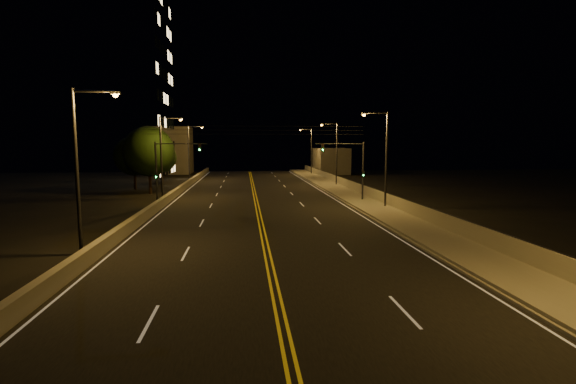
{
  "coord_description": "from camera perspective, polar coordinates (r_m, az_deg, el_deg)",
  "views": [
    {
      "loc": [
        -1.22,
        -12.49,
        6.07
      ],
      "look_at": [
        2.0,
        18.0,
        2.5
      ],
      "focal_mm": 26.0,
      "sensor_mm": 36.0,
      "label": 1
    }
  ],
  "objects": [
    {
      "name": "traffic_signal_left",
      "position": [
        42.67,
        -16.3,
        3.51
      ],
      "size": [
        5.11,
        0.31,
        6.25
      ],
      "color": "#2D2D33",
      "rests_on": "ground"
    },
    {
      "name": "sidewalk",
      "position": [
        35.14,
        14.09,
        -3.26
      ],
      "size": [
        3.6,
        120.0,
        0.3
      ],
      "primitive_type": "cube",
      "color": "gray",
      "rests_on": "ground"
    },
    {
      "name": "jersey_barrier",
      "position": [
        33.91,
        -19.44,
        -3.33
      ],
      "size": [
        0.45,
        120.0,
        0.85
      ],
      "primitive_type": "cube",
      "color": "gray",
      "rests_on": "ground"
    },
    {
      "name": "curb",
      "position": [
        34.56,
        11.17,
        -3.48
      ],
      "size": [
        0.14,
        120.0,
        0.15
      ],
      "primitive_type": "cube",
      "color": "gray",
      "rests_on": "ground"
    },
    {
      "name": "building_tower",
      "position": [
        73.0,
        -25.96,
        12.92
      ],
      "size": [
        24.0,
        15.0,
        30.93
      ],
      "color": "slate",
      "rests_on": "ground"
    },
    {
      "name": "streetlight_6",
      "position": [
        70.37,
        -13.19,
        5.75
      ],
      "size": [
        2.55,
        0.28,
        8.97
      ],
      "color": "#2D2D33",
      "rests_on": "ground"
    },
    {
      "name": "ground",
      "position": [
        13.94,
        -0.44,
        -19.16
      ],
      "size": [
        160.0,
        160.0,
        0.0
      ],
      "primitive_type": "plane",
      "color": "black",
      "rests_on": "ground"
    },
    {
      "name": "road",
      "position": [
        33.07,
        -3.82,
        -3.93
      ],
      "size": [
        18.0,
        120.0,
        0.02
      ],
      "primitive_type": "cube",
      "color": "black",
      "rests_on": "ground"
    },
    {
      "name": "lane_markings",
      "position": [
        33.0,
        -3.82,
        -3.93
      ],
      "size": [
        17.32,
        116.0,
        0.0
      ],
      "color": "silver",
      "rests_on": "road"
    },
    {
      "name": "streetlight_1",
      "position": [
        39.33,
        12.92,
        5.19
      ],
      "size": [
        2.55,
        0.28,
        8.97
      ],
      "color": "#2D2D33",
      "rests_on": "ground"
    },
    {
      "name": "overhead_wires",
      "position": [
        42.03,
        -4.41,
        8.43
      ],
      "size": [
        22.0,
        0.03,
        0.83
      ],
      "color": "black"
    },
    {
      "name": "tree_1",
      "position": [
        59.21,
        -20.31,
        4.64
      ],
      "size": [
        5.19,
        5.19,
        7.04
      ],
      "color": "black",
      "rests_on": "ground"
    },
    {
      "name": "streetlight_3",
      "position": [
        81.07,
        3.03,
        6.01
      ],
      "size": [
        2.55,
        0.28,
        8.97
      ],
      "color": "#2D2D33",
      "rests_on": "ground"
    },
    {
      "name": "streetlight_4",
      "position": [
        25.07,
        -26.39,
        3.94
      ],
      "size": [
        2.55,
        0.28,
        8.97
      ],
      "color": "#2D2D33",
      "rests_on": "ground"
    },
    {
      "name": "streetlight_2",
      "position": [
        59.31,
        6.41,
        5.75
      ],
      "size": [
        2.55,
        0.28,
        8.97
      ],
      "color": "#2D2D33",
      "rests_on": "ground"
    },
    {
      "name": "distant_building_left",
      "position": [
        88.5,
        -15.71,
        5.49
      ],
      "size": [
        8.0,
        8.0,
        9.37
      ],
      "primitive_type": "cube",
      "color": "slate",
      "rests_on": "ground"
    },
    {
      "name": "parapet_rail",
      "position": [
        35.56,
        16.64,
        -1.3
      ],
      "size": [
        0.06,
        120.0,
        0.06
      ],
      "primitive_type": "cylinder",
      "rotation": [
        1.57,
        0.0,
        0.0
      ],
      "color": "black",
      "rests_on": "parapet_wall"
    },
    {
      "name": "parapet_wall",
      "position": [
        35.64,
        16.61,
        -2.14
      ],
      "size": [
        0.3,
        120.0,
        1.0
      ],
      "primitive_type": "cube",
      "color": "gray",
      "rests_on": "sidewalk"
    },
    {
      "name": "tree_2",
      "position": [
        67.24,
        -16.92,
        4.5
      ],
      "size": [
        4.56,
        4.56,
        6.19
      ],
      "color": "black",
      "rests_on": "ground"
    },
    {
      "name": "traffic_signal_right",
      "position": [
        43.47,
        8.98,
        3.75
      ],
      "size": [
        5.11,
        0.31,
        6.25
      ],
      "color": "#2D2D33",
      "rests_on": "ground"
    },
    {
      "name": "tree_0",
      "position": [
        52.98,
        -18.48,
        5.29
      ],
      "size": [
        6.02,
        6.02,
        8.15
      ],
      "color": "black",
      "rests_on": "ground"
    },
    {
      "name": "distant_building_right",
      "position": [
        86.1,
        5.87,
        4.27
      ],
      "size": [
        6.0,
        10.0,
        5.13
      ],
      "primitive_type": "cube",
      "color": "slate",
      "rests_on": "ground"
    },
    {
      "name": "streetlight_5",
      "position": [
        47.56,
        -16.64,
        5.3
      ],
      "size": [
        2.55,
        0.28,
        8.97
      ],
      "color": "#2D2D33",
      "rests_on": "ground"
    }
  ]
}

